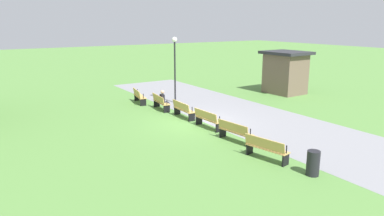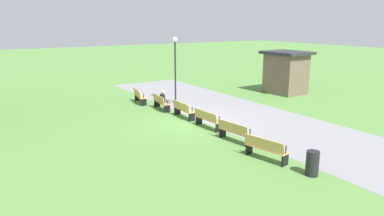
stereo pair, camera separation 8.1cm
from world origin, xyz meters
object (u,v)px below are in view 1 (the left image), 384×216
bench_2 (183,109)px  bench_4 (235,131)px  bench_5 (266,148)px  bench_0 (139,96)px  bench_1 (160,102)px  trash_bin (313,163)px  person_seated (164,99)px  bench_3 (208,119)px  kiosk (285,72)px  lamp_post (175,58)px

bench_2 → bench_4: size_ratio=0.99×
bench_4 → bench_5: 2.28m
bench_0 → bench_2: size_ratio=1.02×
bench_1 → bench_4: size_ratio=1.00×
bench_0 → trash_bin: bearing=12.7°
bench_2 → person_seated: 2.09m
bench_4 → bench_3: bearing=169.0°
bench_4 → kiosk: bearing=116.6°
trash_bin → bench_4: bearing=-179.6°
bench_2 → kiosk: 9.95m
bench_2 → bench_5: same height
bench_3 → person_seated: bearing=178.5°
lamp_post → trash_bin: lamp_post is taller
bench_3 → kiosk: (-4.19, 9.70, 1.07)m
bench_3 → bench_5: same height
bench_0 → bench_3: size_ratio=1.02×
bench_1 → kiosk: (0.36, 9.88, 1.07)m
bench_1 → trash_bin: 10.91m
bench_1 → bench_3: (4.55, 0.17, 0.00)m
bench_2 → kiosk: kiosk is taller
trash_bin → person_seated: bearing=179.5°
bench_2 → person_seated: (-2.08, -0.05, 0.16)m
bench_0 → trash_bin: (13.16, 0.38, -0.04)m
lamp_post → trash_bin: size_ratio=4.80×
bench_4 → person_seated: person_seated is taller
bench_5 → trash_bin: (1.83, 0.38, -0.04)m
bench_1 → bench_4: bearing=6.6°
bench_0 → bench_2: same height
person_seated → lamp_post: size_ratio=0.29×
bench_0 → person_seated: person_seated is taller
bench_1 → trash_bin: size_ratio=2.05×
bench_1 → lamp_post: (-1.12, 1.64, 2.39)m
bench_4 → kiosk: (-6.46, 9.88, 1.07)m
bench_5 → person_seated: size_ratio=1.48×
bench_5 → bench_0: bearing=169.0°
bench_4 → bench_5: size_ratio=0.99×
kiosk → person_seated: bearing=-92.8°
bench_0 → lamp_post: lamp_post is taller
bench_1 → person_seated: person_seated is taller
bench_4 → trash_bin: size_ratio=2.05×
bench_4 → lamp_post: bearing=161.7°
bench_3 → bench_1: bearing=180.0°
lamp_post → kiosk: bearing=79.8°
bench_1 → bench_3: bearing=8.8°
bench_0 → bench_4: (9.08, 0.35, 0.00)m
bench_2 → bench_4: 4.55m
bench_5 → trash_bin: 1.87m
bench_2 → bench_3: 2.28m
person_seated → lamp_post: 3.00m
bench_0 → bench_3: 6.82m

